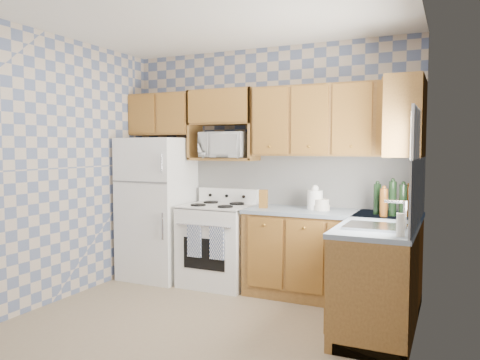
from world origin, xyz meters
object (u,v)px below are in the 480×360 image
microwave (225,145)px  refrigerator (157,208)px  electric_kettle (315,200)px  stove_body (218,246)px

microwave → refrigerator: bearing=-171.5°
refrigerator → electric_kettle: (1.92, 0.09, 0.18)m
electric_kettle → stove_body: bearing=-176.9°
refrigerator → electric_kettle: size_ratio=8.32×
refrigerator → stove_body: bearing=1.8°
microwave → electric_kettle: bearing=-5.9°
refrigerator → stove_body: (0.80, 0.03, -0.39)m
microwave → electric_kettle: size_ratio=2.65×
electric_kettle → refrigerator: bearing=-177.4°
stove_body → electric_kettle: size_ratio=4.46×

